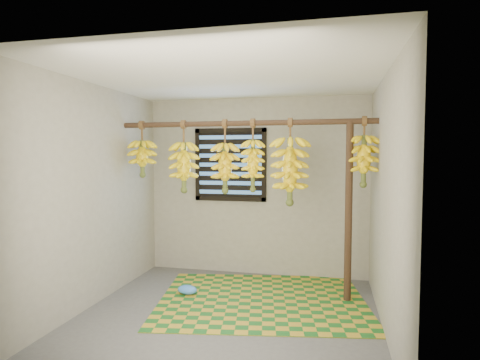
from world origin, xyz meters
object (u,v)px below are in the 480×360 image
(banana_bunch_b, at_px, (184,167))
(banana_bunch_f, at_px, (364,161))
(woven_mat, at_px, (262,300))
(plastic_bag, at_px, (187,290))
(support_post, at_px, (349,212))
(banana_bunch_a, at_px, (142,158))
(banana_bunch_c, at_px, (225,168))
(banana_bunch_d, at_px, (253,165))
(banana_bunch_e, at_px, (290,171))

(banana_bunch_b, relative_size, banana_bunch_f, 1.13)
(woven_mat, height_order, banana_bunch_f, banana_bunch_f)
(plastic_bag, bearing_deg, banana_bunch_f, 6.38)
(support_post, relative_size, banana_bunch_b, 2.33)
(banana_bunch_a, distance_m, banana_bunch_f, 2.62)
(banana_bunch_b, height_order, banana_bunch_c, same)
(plastic_bag, xyz_separation_m, banana_bunch_d, (0.74, 0.22, 1.45))
(woven_mat, relative_size, banana_bunch_a, 3.34)
(woven_mat, height_order, banana_bunch_d, banana_bunch_d)
(plastic_bag, height_order, banana_bunch_f, banana_bunch_f)
(banana_bunch_c, distance_m, banana_bunch_d, 0.34)
(woven_mat, height_order, banana_bunch_a, banana_bunch_a)
(banana_bunch_c, bearing_deg, banana_bunch_d, -0.00)
(woven_mat, height_order, banana_bunch_e, banana_bunch_e)
(banana_bunch_c, relative_size, banana_bunch_f, 1.13)
(banana_bunch_e, bearing_deg, banana_bunch_f, 0.00)
(plastic_bag, bearing_deg, banana_bunch_e, 10.70)
(support_post, xyz_separation_m, banana_bunch_e, (-0.65, -0.00, 0.45))
(plastic_bag, relative_size, banana_bunch_e, 0.25)
(banana_bunch_d, xyz_separation_m, banana_bunch_f, (1.23, 0.00, 0.06))
(plastic_bag, relative_size, banana_bunch_f, 0.32)
(plastic_bag, height_order, banana_bunch_c, banana_bunch_c)
(woven_mat, height_order, banana_bunch_b, banana_bunch_b)
(woven_mat, xyz_separation_m, plastic_bag, (-0.88, -0.03, 0.06))
(banana_bunch_f, bearing_deg, banana_bunch_c, 180.00)
(support_post, distance_m, woven_mat, 1.38)
(plastic_bag, xyz_separation_m, banana_bunch_f, (1.97, 0.22, 1.51))
(banana_bunch_c, distance_m, banana_bunch_e, 0.76)
(support_post, distance_m, banana_bunch_a, 2.54)
(support_post, distance_m, banana_bunch_c, 1.50)
(banana_bunch_b, relative_size, banana_bunch_e, 0.88)
(banana_bunch_d, bearing_deg, support_post, 0.00)
(support_post, xyz_separation_m, banana_bunch_d, (-1.08, -0.00, 0.51))
(plastic_bag, xyz_separation_m, banana_bunch_b, (-0.11, 0.22, 1.43))
(banana_bunch_c, xyz_separation_m, banana_bunch_e, (0.76, -0.00, -0.03))
(support_post, xyz_separation_m, plastic_bag, (-1.82, -0.22, -0.94))
(banana_bunch_a, height_order, banana_bunch_b, same)
(banana_bunch_b, bearing_deg, plastic_bag, -62.84)
(woven_mat, xyz_separation_m, banana_bunch_d, (-0.15, 0.19, 1.51))
(banana_bunch_a, bearing_deg, banana_bunch_d, -0.00)
(banana_bunch_e, bearing_deg, banana_bunch_b, 180.00)
(banana_bunch_d, bearing_deg, woven_mat, -52.91)
(banana_bunch_a, bearing_deg, support_post, 0.00)
(support_post, relative_size, banana_bunch_e, 2.04)
(banana_bunch_a, xyz_separation_m, banana_bunch_d, (1.39, -0.00, -0.08))
(woven_mat, relative_size, plastic_bag, 9.30)
(banana_bunch_c, bearing_deg, banana_bunch_e, -0.00)
(banana_bunch_a, xyz_separation_m, banana_bunch_b, (0.54, 0.00, -0.10))
(plastic_bag, bearing_deg, support_post, 6.91)
(banana_bunch_b, relative_size, banana_bunch_c, 1.00)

